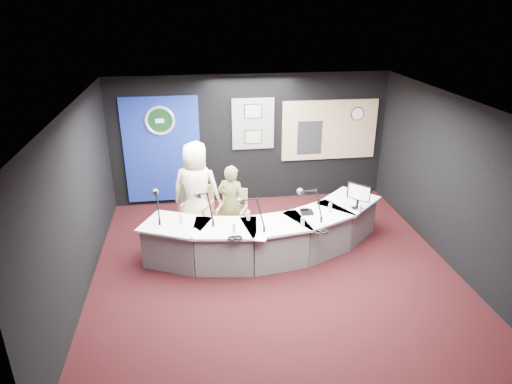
{
  "coord_description": "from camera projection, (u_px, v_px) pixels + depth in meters",
  "views": [
    {
      "loc": [
        -1.25,
        -6.46,
        4.24
      ],
      "look_at": [
        -0.2,
        0.8,
        1.1
      ],
      "focal_mm": 32.0,
      "sensor_mm": 36.0,
      "label": 1
    }
  ],
  "objects": [
    {
      "name": "paper_stack",
      "position": [
        194.0,
        233.0,
        7.32
      ],
      "size": [
        0.31,
        0.35,
        0.0
      ],
      "primitive_type": "cube",
      "rotation": [
        0.0,
        0.0,
        0.46
      ],
      "color": "white",
      "rests_on": "broadcast_desk"
    },
    {
      "name": "computer_monitor",
      "position": [
        358.0,
        192.0,
        8.06
      ],
      "size": [
        0.33,
        0.36,
        0.31
      ],
      "primitive_type": "cube",
      "rotation": [
        0.0,
        0.0,
        -0.82
      ],
      "color": "black",
      "rests_on": "broadcast_desk"
    },
    {
      "name": "notepad",
      "position": [
        261.0,
        237.0,
        7.2
      ],
      "size": [
        0.27,
        0.31,
        0.0
      ],
      "primitive_type": "cube",
      "rotation": [
        0.0,
        0.0,
        -0.35
      ],
      "color": "white",
      "rests_on": "broadcast_desk"
    },
    {
      "name": "agency_seal",
      "position": [
        160.0,
        121.0,
        9.38
      ],
      "size": [
        0.63,
        0.07,
        0.63
      ],
      "primitive_type": "torus",
      "rotation": [
        1.57,
        0.0,
        0.0
      ],
      "color": "silver",
      "rests_on": "backdrop_panel"
    },
    {
      "name": "boom_mic_a",
      "position": [
        157.0,
        201.0,
        7.75
      ],
      "size": [
        0.2,
        0.73,
        0.6
      ],
      "primitive_type": null,
      "color": "black",
      "rests_on": "broadcast_desk"
    },
    {
      "name": "broadcast_desk",
      "position": [
        266.0,
        235.0,
        8.06
      ],
      "size": [
        4.5,
        1.9,
        0.75
      ],
      "primitive_type": null,
      "color": "silver",
      "rests_on": "ground"
    },
    {
      "name": "person_man",
      "position": [
        196.0,
        189.0,
        8.55
      ],
      "size": [
        1.02,
        0.8,
        1.85
      ],
      "primitive_type": "imported",
      "rotation": [
        0.0,
        0.0,
        2.88
      ],
      "color": "#FFF5CB",
      "rests_on": "ground"
    },
    {
      "name": "boom_mic_c",
      "position": [
        251.0,
        209.0,
        7.46
      ],
      "size": [
        0.46,
        0.64,
        0.6
      ],
      "primitive_type": null,
      "color": "black",
      "rests_on": "broadcast_desk"
    },
    {
      "name": "desk_phone",
      "position": [
        307.0,
        212.0,
        7.98
      ],
      "size": [
        0.21,
        0.17,
        0.05
      ],
      "primitive_type": "cube",
      "rotation": [
        0.0,
        0.0,
        0.0
      ],
      "color": "black",
      "rests_on": "broadcast_desk"
    },
    {
      "name": "backdrop_panel",
      "position": [
        162.0,
        150.0,
        9.68
      ],
      "size": [
        1.6,
        0.05,
        2.3
      ],
      "primitive_type": "cube",
      "color": "navy",
      "rests_on": "wall_back"
    },
    {
      "name": "armchair_left",
      "position": [
        198.0,
        211.0,
        8.73
      ],
      "size": [
        0.73,
        0.73,
        0.94
      ],
      "primitive_type": null,
      "rotation": [
        0.0,
        0.0,
        -0.53
      ],
      "color": "tan",
      "rests_on": "ground"
    },
    {
      "name": "wall_right",
      "position": [
        454.0,
        183.0,
        7.56
      ],
      "size": [
        0.02,
        6.0,
        2.8
      ],
      "primitive_type": "cube",
      "color": "black",
      "rests_on": "ground"
    },
    {
      "name": "wall_back",
      "position": [
        251.0,
        139.0,
        9.89
      ],
      "size": [
        6.0,
        0.02,
        2.8
      ],
      "primitive_type": "cube",
      "color": "black",
      "rests_on": "ground"
    },
    {
      "name": "armchair_right",
      "position": [
        232.0,
        214.0,
        8.51
      ],
      "size": [
        0.75,
        0.75,
        1.02
      ],
      "primitive_type": null,
      "rotation": [
        0.0,
        0.0,
        -0.39
      ],
      "color": "tan",
      "rests_on": "ground"
    },
    {
      "name": "equipment_rack",
      "position": [
        310.0,
        138.0,
        10.01
      ],
      "size": [
        0.55,
        0.02,
        0.75
      ],
      "primitive_type": "cube",
      "color": "black",
      "rests_on": "booth_window_frame"
    },
    {
      "name": "seal_center",
      "position": [
        160.0,
        121.0,
        9.39
      ],
      "size": [
        0.48,
        0.01,
        0.48
      ],
      "primitive_type": "cylinder",
      "rotation": [
        1.57,
        0.0,
        0.0
      ],
      "color": "black",
      "rests_on": "backdrop_panel"
    },
    {
      "name": "wall_clock",
      "position": [
        357.0,
        114.0,
        9.95
      ],
      "size": [
        0.28,
        0.01,
        0.28
      ],
      "primitive_type": "cylinder",
      "rotation": [
        1.57,
        0.0,
        0.0
      ],
      "color": "white",
      "rests_on": "booth_window_frame"
    },
    {
      "name": "water_bottles",
      "position": [
        274.0,
        218.0,
        7.63
      ],
      "size": [
        3.15,
        0.58,
        0.18
      ],
      "primitive_type": null,
      "color": "silver",
      "rests_on": "broadcast_desk"
    },
    {
      "name": "boom_mic_b",
      "position": [
        205.0,
        203.0,
        7.68
      ],
      "size": [
        0.36,
        0.69,
        0.6
      ],
      "primitive_type": null,
      "color": "black",
      "rests_on": "broadcast_desk"
    },
    {
      "name": "person_woman",
      "position": [
        232.0,
        203.0,
        8.42
      ],
      "size": [
        0.64,
        0.55,
        1.48
      ],
      "primitive_type": "imported",
      "rotation": [
        0.0,
        0.0,
        2.69
      ],
      "color": "#5F6736",
      "rests_on": "ground"
    },
    {
      "name": "draped_jacket",
      "position": [
        189.0,
        200.0,
        8.84
      ],
      "size": [
        0.48,
        0.34,
        0.7
      ],
      "primitive_type": "cube",
      "rotation": [
        0.0,
        0.0,
        -0.53
      ],
      "color": "slate",
      "rests_on": "armchair_left"
    },
    {
      "name": "ceiling",
      "position": [
        277.0,
        105.0,
        6.61
      ],
      "size": [
        6.0,
        6.0,
        0.02
      ],
      "primitive_type": "cube",
      "color": "silver",
      "rests_on": "ground"
    },
    {
      "name": "pinboard",
      "position": [
        253.0,
        124.0,
        9.74
      ],
      "size": [
        0.9,
        0.04,
        1.1
      ],
      "primitive_type": "cube",
      "color": "slate",
      "rests_on": "wall_back"
    },
    {
      "name": "booth_window_frame",
      "position": [
        329.0,
        130.0,
        10.04
      ],
      "size": [
        2.12,
        0.06,
        1.32
      ],
      "primitive_type": "cube",
      "color": "tan",
      "rests_on": "wall_back"
    },
    {
      "name": "framed_photo_lower",
      "position": [
        253.0,
        137.0,
        9.82
      ],
      "size": [
        0.34,
        0.02,
        0.27
      ],
      "primitive_type": "cube",
      "color": "gray",
      "rests_on": "pinboard"
    },
    {
      "name": "headphones_near",
      "position": [
        321.0,
        232.0,
        7.32
      ],
      "size": [
        0.19,
        0.19,
        0.03
      ],
      "primitive_type": "torus",
      "color": "black",
      "rests_on": "broadcast_desk"
    },
    {
      "name": "ground",
      "position": [
        274.0,
        269.0,
        7.72
      ],
      "size": [
        6.0,
        6.0,
        0.0
      ],
      "primitive_type": "plane",
      "color": "black",
      "rests_on": "ground"
    },
    {
      "name": "framed_photo_upper",
      "position": [
        253.0,
        111.0,
        9.6
      ],
      "size": [
        0.34,
        0.02,
        0.27
      ],
      "primitive_type": "cube",
      "color": "gray",
      "rests_on": "pinboard"
    },
    {
      "name": "booth_glow",
      "position": [
        330.0,
        130.0,
        10.03
      ],
      "size": [
        2.0,
        0.02,
        1.2
      ],
      "primitive_type": "cube",
      "color": "#D2B285",
      "rests_on": "booth_window_frame"
    },
    {
      "name": "wall_left",
      "position": [
        77.0,
        205.0,
        6.77
      ],
      "size": [
        0.02,
        6.0,
        2.8
      ],
      "primitive_type": "cube",
      "color": "black",
      "rests_on": "ground"
    },
    {
      "name": "boom_mic_d",
      "position": [
        311.0,
        200.0,
        7.81
      ],
      "size": [
        0.36,
        0.69,
        0.6
      ],
      "primitive_type": null,
      "color": "black",
      "rests_on": "broadcast_desk"
    },
    {
      "name": "headphones_far",
      "position": [
        235.0,
        238.0,
        7.14
      ],
      "size": [
        0.21,
        0.21,
        0.03
      ],
      "primitive_type": "torus",
      "color": "black",
      "rests_on": "broadcast_desk"
    },
    {
      "name": "wall_front",
      "position": [
        332.0,
        314.0,
        4.43
      ],
      "size": [
        6.0,
        0.02,
        2.8
      ],
      "primitive_type": "cube",
      "color": "black",
      "rests_on": "ground"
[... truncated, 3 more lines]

